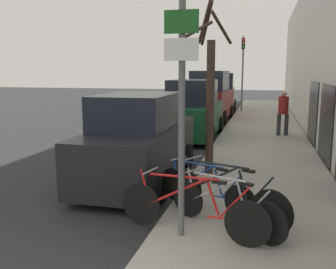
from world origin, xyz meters
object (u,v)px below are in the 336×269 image
Objects in this scene: parked_car_0 at (140,141)px; parked_car_3 at (220,94)px; pedestrian_near at (283,110)px; traffic_light at (243,63)px; parked_car_2 at (210,98)px; bicycle_1 at (224,207)px; parked_car_1 at (193,112)px; bicycle_3 at (204,190)px; bicycle_0 at (191,210)px; bicycle_2 at (225,196)px; signpost at (182,110)px; street_tree at (210,91)px.

parked_car_3 is (0.03, 16.42, 0.17)m from parked_car_0.
pedestrian_near is at bearing -74.19° from parked_car_3.
parked_car_0 is 1.06× the size of traffic_light.
parked_car_2 is at bearing -111.13° from traffic_light.
bicycle_1 is 0.39× the size of parked_car_1.
bicycle_3 is 13.53m from parked_car_2.
bicycle_0 is 19.55m from parked_car_3.
bicycle_2 reaches higher than bicycle_3.
bicycle_1 is at bearing -146.06° from bicycle_2.
parked_car_3 is (-1.78, 19.46, 0.56)m from bicycle_0.
parked_car_0 is at bearing 73.30° from bicycle_3.
bicycle_0 is 0.53× the size of parked_car_3.
parked_car_1 is 1.08× the size of parked_car_3.
signpost is 1.49m from bicycle_0.
bicycle_1 is 3.56m from parked_car_0.
parked_car_1 is (-2.10, 8.75, 0.50)m from bicycle_1.
signpost is 0.74× the size of parked_car_2.
bicycle_1 is 3.68m from street_tree.
pedestrian_near is (3.49, -9.93, 0.02)m from parked_car_3.
signpost is 1.89m from bicycle_3.
parked_car_3 is 10.53m from pedestrian_near.
traffic_light reaches higher than signpost.
bicycle_3 is at bearing 59.77° from bicycle_1.
bicycle_2 reaches higher than bicycle_1.
signpost reaches higher than parked_car_3.
bicycle_1 is at bearing -120.26° from bicycle_3.
traffic_light is (-2.04, 8.65, 1.90)m from pedestrian_near.
pedestrian_near is at bearing 7.63° from parked_car_1.
parked_car_2 is at bearing 38.14° from bicycle_2.
bicycle_2 is 0.44× the size of parked_car_0.
bicycle_0 is 1.26× the size of bicycle_3.
parked_car_2 reaches higher than bicycle_3.
parked_car_1 is 1.05× the size of traffic_light.
street_tree is (-0.11, 3.61, 0.07)m from signpost.
pedestrian_near is at bearing 79.02° from signpost.
traffic_light reaches higher than pedestrian_near.
street_tree reaches higher than bicycle_2.
parked_car_1 is at bearing 22.93° from bicycle_0.
street_tree is at bearing -75.93° from parked_car_1.
street_tree is at bearing 16.74° from bicycle_0.
bicycle_2 is 0.44× the size of parked_car_1.
bicycle_3 is 18.48m from parked_car_3.
street_tree is (-0.28, 2.48, 1.58)m from bicycle_3.
traffic_light is (-0.75, 17.45, 2.48)m from bicycle_2.
pedestrian_near is at bearing -52.41° from parked_car_2.
bicycle_1 is 1.08× the size of pedestrian_near.
traffic_light reaches higher than bicycle_3.
parked_car_2 is at bearing -93.27° from parked_car_3.
pedestrian_near is (3.47, -4.95, -0.03)m from parked_car_2.
pedestrian_near is at bearing 60.91° from parked_car_0.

